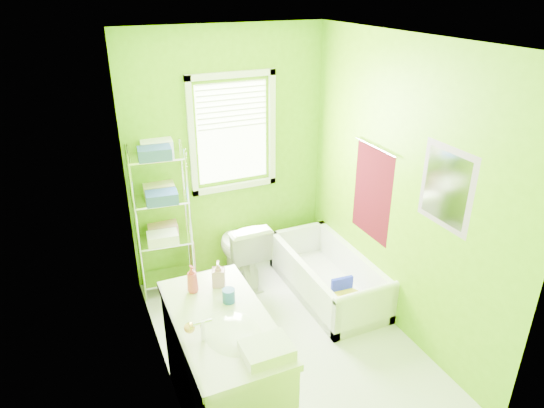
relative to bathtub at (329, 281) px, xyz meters
name	(u,v)px	position (x,y,z in m)	size (l,w,h in m)	color
ground	(287,343)	(-0.72, -0.51, -0.15)	(2.90, 2.90, 0.00)	silver
room_envelope	(289,184)	(-0.72, -0.51, 1.40)	(2.14, 2.94, 2.62)	#63A508
window	(233,127)	(-0.67, 0.91, 1.47)	(0.92, 0.05, 1.22)	white
door	(198,364)	(-1.75, -1.51, 0.85)	(0.09, 0.80, 2.00)	white
right_wall_decor	(399,190)	(0.32, -0.53, 1.17)	(0.04, 1.48, 1.17)	#490810
bathtub	(329,281)	(0.00, 0.00, 0.00)	(0.67, 1.43, 0.46)	white
toilet	(241,250)	(-0.73, 0.58, 0.23)	(0.42, 0.74, 0.76)	white
vanity	(225,368)	(-1.47, -1.07, 0.33)	(0.62, 1.21, 1.12)	silver
wire_shelf_unit	(163,205)	(-1.47, 0.75, 0.82)	(0.56, 0.45, 1.59)	silver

